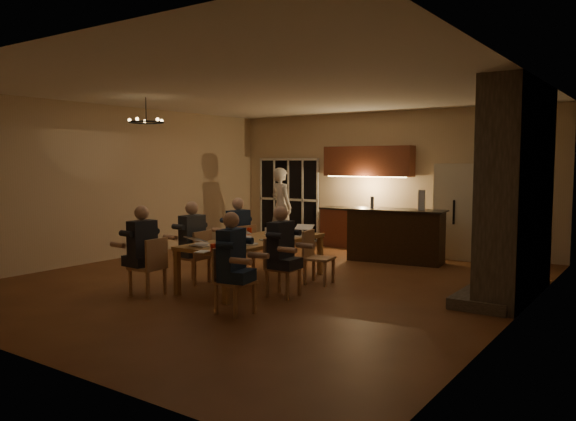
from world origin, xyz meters
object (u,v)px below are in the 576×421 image
(mug_mid, at_px, (277,234))
(redcup_near, at_px, (214,248))
(chair_left_mid, at_px, (194,257))
(chair_right_mid, at_px, (283,267))
(laptop_e, at_px, (283,225))
(person_right_mid, at_px, (281,252))
(laptop_a, at_px, (201,239))
(redcup_mid, at_px, (249,231))
(can_silver, at_px, (229,241))
(can_cola, at_px, (293,227))
(chair_right_far, at_px, (319,258))
(chandelier, at_px, (146,122))
(can_right, at_px, (283,235))
(chair_left_far, at_px, (240,249))
(person_left_near, at_px, (143,251))
(laptop_c, at_px, (243,232))
(person_right_near, at_px, (231,263))
(bar_blender, at_px, (422,200))
(refrigerator, at_px, (459,211))
(person_left_far, at_px, (238,235))
(chair_left_near, at_px, (147,267))
(mug_front, at_px, (236,239))
(plate_left, at_px, (202,244))
(bar_bottle, at_px, (372,202))
(laptop_b, at_px, (235,240))
(plate_far, at_px, (299,236))
(laptop_f, at_px, (303,228))
(mug_back, at_px, (267,230))
(bar_island, at_px, (396,236))
(standing_person, at_px, (281,207))
(dining_table, at_px, (255,262))
(laptop_d, at_px, (270,234))
(plate_near, at_px, (251,244))
(person_left_mid, at_px, (192,243))
(chair_right_near, at_px, (235,281))

(mug_mid, xyz_separation_m, redcup_near, (0.24, -1.88, 0.01))
(chair_left_mid, height_order, chair_right_mid, same)
(redcup_near, bearing_deg, laptop_e, 102.30)
(person_right_mid, height_order, laptop_a, person_right_mid)
(redcup_mid, xyz_separation_m, can_silver, (0.50, -1.13, 0.00))
(chair_right_mid, height_order, can_cola, chair_right_mid)
(laptop_e, bearing_deg, laptop_a, 73.15)
(chair_right_far, relative_size, chandelier, 1.41)
(redcup_mid, bearing_deg, can_right, -8.24)
(chair_left_mid, bearing_deg, chair_left_far, 172.73)
(chair_right_far, xyz_separation_m, mug_mid, (-0.80, -0.10, 0.36))
(person_left_near, distance_m, person_right_mid, 2.11)
(laptop_c, bearing_deg, person_right_near, 109.18)
(chair_left_far, height_order, bar_blender, bar_blender)
(refrigerator, bearing_deg, laptop_e, -123.40)
(person_left_far, xyz_separation_m, laptop_a, (0.66, -1.68, 0.17))
(chair_left_near, bearing_deg, chair_right_far, 138.70)
(chair_left_mid, bearing_deg, refrigerator, 147.46)
(person_right_near, relative_size, mug_front, 13.80)
(plate_left, distance_m, bar_bottle, 4.27)
(laptop_b, height_order, plate_far, laptop_b)
(person_left_near, relative_size, laptop_f, 4.31)
(can_silver, height_order, can_right, same)
(refrigerator, distance_m, can_silver, 5.51)
(chair_left_near, height_order, chair_right_far, same)
(can_right, bearing_deg, mug_back, 146.02)
(can_silver, relative_size, bar_blender, 0.30)
(mug_back, bearing_deg, chandelier, -149.16)
(person_left_far, height_order, mug_mid, person_left_far)
(bar_island, height_order, plate_far, bar_island)
(bar_island, height_order, standing_person, standing_person)
(refrigerator, bearing_deg, plate_far, -112.74)
(chandelier, distance_m, plate_far, 3.47)
(person_right_near, distance_m, mug_back, 2.75)
(refrigerator, height_order, bar_bottle, refrigerator)
(chandelier, height_order, laptop_c, chandelier)
(laptop_a, distance_m, laptop_b, 0.55)
(refrigerator, relative_size, dining_table, 0.74)
(laptop_d, distance_m, plate_near, 0.52)
(mug_mid, xyz_separation_m, mug_back, (-0.43, 0.28, 0.00))
(plate_near, bearing_deg, person_left_near, -137.64)
(standing_person, distance_m, laptop_b, 5.25)
(refrigerator, distance_m, mug_mid, 4.39)
(chair_left_mid, xyz_separation_m, mug_mid, (0.99, 1.03, 0.36))
(standing_person, bearing_deg, chandelier, 109.48)
(bar_island, distance_m, plate_far, 2.64)
(refrigerator, height_order, person_left_far, refrigerator)
(person_left_mid, bearing_deg, chair_right_near, 63.81)
(mug_mid, distance_m, plate_far, 0.39)
(chair_left_near, bearing_deg, laptop_f, 152.48)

